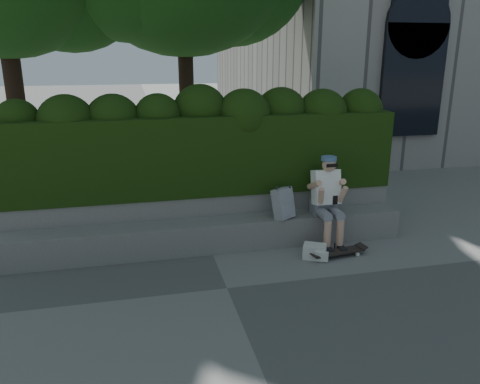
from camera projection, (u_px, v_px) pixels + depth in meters
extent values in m
plane|color=slate|center=(227.00, 288.00, 5.90)|extent=(80.00, 80.00, 0.00)
cube|color=gray|center=(210.00, 235.00, 7.00)|extent=(6.00, 0.45, 0.45)
cube|color=gray|center=(205.00, 216.00, 7.40)|extent=(6.00, 0.50, 0.75)
cube|color=black|center=(202.00, 152.00, 7.33)|extent=(6.00, 1.00, 1.20)
cylinder|color=black|center=(187.00, 113.00, 10.45)|extent=(0.33, 0.33, 3.10)
cylinder|color=black|center=(19.00, 125.00, 9.39)|extent=(0.35, 0.35, 2.91)
cube|color=slate|center=(323.00, 207.00, 7.24)|extent=(0.36, 0.26, 0.22)
cube|color=white|center=(326.00, 187.00, 7.07)|extent=(0.40, 0.32, 0.55)
sphere|color=tan|center=(329.00, 165.00, 6.90)|extent=(0.21, 0.21, 0.21)
cylinder|color=slate|center=(329.00, 159.00, 6.90)|extent=(0.23, 0.23, 0.06)
cube|color=black|center=(335.00, 200.00, 6.78)|extent=(0.07, 0.02, 0.13)
cylinder|color=tan|center=(327.00, 237.00, 6.89)|extent=(0.11, 0.11, 0.47)
cylinder|color=tan|center=(340.00, 236.00, 6.94)|extent=(0.11, 0.11, 0.47)
cube|color=black|center=(328.00, 250.00, 6.89)|extent=(0.10, 0.26, 0.10)
cube|color=black|center=(341.00, 249.00, 6.94)|extent=(0.10, 0.26, 0.10)
cube|color=black|center=(338.00, 252.00, 6.79)|extent=(0.83, 0.31, 0.02)
cylinder|color=silver|center=(324.00, 260.00, 6.63)|extent=(0.06, 0.04, 0.06)
cylinder|color=silver|center=(317.00, 255.00, 6.78)|extent=(0.06, 0.04, 0.06)
cylinder|color=silver|center=(357.00, 254.00, 6.82)|extent=(0.06, 0.04, 0.06)
cylinder|color=silver|center=(351.00, 250.00, 6.98)|extent=(0.06, 0.04, 0.06)
cube|color=#BCBDC1|center=(283.00, 203.00, 7.01)|extent=(0.35, 0.30, 0.46)
cube|color=silver|center=(315.00, 251.00, 6.73)|extent=(0.39, 0.35, 0.21)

